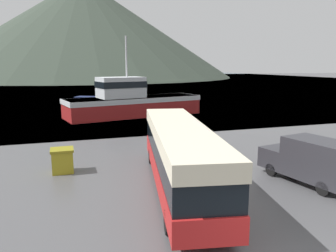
{
  "coord_description": "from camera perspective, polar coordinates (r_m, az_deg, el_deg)",
  "views": [
    {
      "loc": [
        -5.79,
        -6.16,
        6.11
      ],
      "look_at": [
        0.88,
        14.79,
        2.0
      ],
      "focal_mm": 35.0,
      "sensor_mm": 36.0,
      "label": 1
    }
  ],
  "objects": [
    {
      "name": "water_surface",
      "position": [
        147.38,
        -15.54,
        7.84
      ],
      "size": [
        240.0,
        240.0,
        0.0
      ],
      "primitive_type": "plane",
      "color": "#475B6B",
      "rests_on": "ground"
    },
    {
      "name": "hill_backdrop",
      "position": [
        176.81,
        -14.46,
        16.05
      ],
      "size": [
        146.95,
        146.95,
        47.75
      ],
      "primitive_type": "cone",
      "color": "#333D33",
      "rests_on": "ground"
    },
    {
      "name": "tour_bus",
      "position": [
        16.26,
        2.02,
        -4.76
      ],
      "size": [
        4.76,
        12.89,
        3.2
      ],
      "rotation": [
        0.0,
        0.0,
        -0.19
      ],
      "color": "red",
      "rests_on": "ground"
    },
    {
      "name": "delivery_van",
      "position": [
        18.56,
        23.86,
        -5.47
      ],
      "size": [
        2.97,
        5.52,
        2.39
      ],
      "rotation": [
        0.0,
        0.0,
        0.2
      ],
      "color": "#2D2D33",
      "rests_on": "ground"
    },
    {
      "name": "fishing_boat",
      "position": [
        39.92,
        -6.41,
        4.29
      ],
      "size": [
        17.06,
        8.17,
        9.42
      ],
      "rotation": [
        0.0,
        0.0,
        4.93
      ],
      "color": "maroon",
      "rests_on": "water_surface"
    },
    {
      "name": "storage_bin",
      "position": [
        19.87,
        -17.89,
        -5.7
      ],
      "size": [
        1.28,
        1.2,
        1.4
      ],
      "color": "olive",
      "rests_on": "ground"
    },
    {
      "name": "small_boat",
      "position": [
        56.53,
        -12.55,
        4.57
      ],
      "size": [
        6.93,
        5.24,
        0.85
      ],
      "rotation": [
        0.0,
        0.0,
        1.06
      ],
      "color": "#19234C",
      "rests_on": "water_surface"
    }
  ]
}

